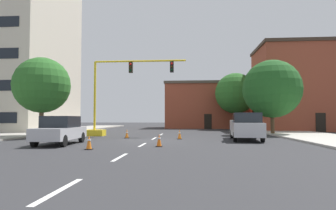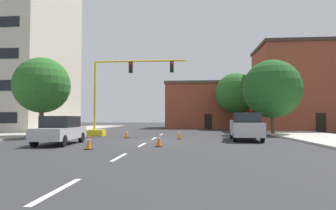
{
  "view_description": "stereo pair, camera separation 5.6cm",
  "coord_description": "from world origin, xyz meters",
  "px_view_note": "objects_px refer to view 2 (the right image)",
  "views": [
    {
      "loc": [
        2.95,
        -20.32,
        1.63
      ],
      "look_at": [
        0.74,
        6.91,
        2.85
      ],
      "focal_mm": 30.9,
      "sensor_mm": 36.0,
      "label": 1
    },
    {
      "loc": [
        3.01,
        -20.32,
        1.63
      ],
      "look_at": [
        0.74,
        6.91,
        2.85
      ],
      "focal_mm": 30.9,
      "sensor_mm": 36.0,
      "label": 2
    }
  ],
  "objects_px": {
    "tree_right_far": "(236,93)",
    "traffic_cone_roadside_b": "(89,142)",
    "pickup_truck_silver": "(246,127)",
    "sedan_silver_near_left": "(60,130)",
    "tree_right_mid": "(272,89)",
    "traffic_cone_roadside_d": "(179,134)",
    "traffic_cone_roadside_a": "(127,134)",
    "tree_left_near": "(42,85)",
    "traffic_cone_roadside_c": "(159,140)",
    "traffic_signal_gantry": "(107,111)"
  },
  "relations": [
    {
      "from": "tree_left_near",
      "to": "traffic_cone_roadside_d",
      "type": "distance_m",
      "value": 12.25
    },
    {
      "from": "traffic_signal_gantry",
      "to": "tree_right_far",
      "type": "height_order",
      "value": "tree_right_far"
    },
    {
      "from": "traffic_cone_roadside_a",
      "to": "traffic_cone_roadside_d",
      "type": "xyz_separation_m",
      "value": [
        4.26,
        -0.75,
        0.02
      ]
    },
    {
      "from": "pickup_truck_silver",
      "to": "traffic_cone_roadside_c",
      "type": "relative_size",
      "value": 7.52
    },
    {
      "from": "tree_left_near",
      "to": "sedan_silver_near_left",
      "type": "distance_m",
      "value": 8.17
    },
    {
      "from": "tree_right_mid",
      "to": "pickup_truck_silver",
      "type": "relative_size",
      "value": 1.31
    },
    {
      "from": "tree_right_far",
      "to": "traffic_signal_gantry",
      "type": "bearing_deg",
      "value": -132.06
    },
    {
      "from": "pickup_truck_silver",
      "to": "traffic_cone_roadside_a",
      "type": "xyz_separation_m",
      "value": [
        -9.13,
        1.34,
        -0.63
      ]
    },
    {
      "from": "tree_right_mid",
      "to": "traffic_cone_roadside_c",
      "type": "relative_size",
      "value": 9.82
    },
    {
      "from": "tree_right_far",
      "to": "traffic_cone_roadside_b",
      "type": "height_order",
      "value": "tree_right_far"
    },
    {
      "from": "sedan_silver_near_left",
      "to": "traffic_cone_roadside_c",
      "type": "height_order",
      "value": "sedan_silver_near_left"
    },
    {
      "from": "tree_left_near",
      "to": "pickup_truck_silver",
      "type": "xyz_separation_m",
      "value": [
        16.42,
        -1.57,
        -3.38
      ]
    },
    {
      "from": "sedan_silver_near_left",
      "to": "traffic_cone_roadside_d",
      "type": "height_order",
      "value": "sedan_silver_near_left"
    },
    {
      "from": "traffic_cone_roadside_a",
      "to": "tree_right_mid",
      "type": "bearing_deg",
      "value": 23.52
    },
    {
      "from": "tree_right_far",
      "to": "pickup_truck_silver",
      "type": "xyz_separation_m",
      "value": [
        -2.18,
        -19.21,
        -4.06
      ]
    },
    {
      "from": "pickup_truck_silver",
      "to": "tree_left_near",
      "type": "bearing_deg",
      "value": 174.54
    },
    {
      "from": "tree_right_far",
      "to": "tree_right_mid",
      "type": "bearing_deg",
      "value": -82.43
    },
    {
      "from": "traffic_cone_roadside_a",
      "to": "traffic_cone_roadside_b",
      "type": "relative_size",
      "value": 0.91
    },
    {
      "from": "tree_right_mid",
      "to": "traffic_cone_roadside_c",
      "type": "distance_m",
      "value": 16.08
    },
    {
      "from": "pickup_truck_silver",
      "to": "sedan_silver_near_left",
      "type": "bearing_deg",
      "value": -160.01
    },
    {
      "from": "sedan_silver_near_left",
      "to": "traffic_cone_roadside_d",
      "type": "relative_size",
      "value": 6.08
    },
    {
      "from": "tree_right_mid",
      "to": "traffic_cone_roadside_b",
      "type": "xyz_separation_m",
      "value": [
        -13.02,
        -14.01,
        -4.04
      ]
    },
    {
      "from": "tree_right_far",
      "to": "traffic_cone_roadside_a",
      "type": "bearing_deg",
      "value": -122.34
    },
    {
      "from": "traffic_signal_gantry",
      "to": "traffic_cone_roadside_d",
      "type": "relative_size",
      "value": 12.14
    },
    {
      "from": "sedan_silver_near_left",
      "to": "tree_right_mid",
      "type": "bearing_deg",
      "value": 35.66
    },
    {
      "from": "tree_right_mid",
      "to": "pickup_truck_silver",
      "type": "bearing_deg",
      "value": -118.65
    },
    {
      "from": "traffic_cone_roadside_d",
      "to": "tree_left_near",
      "type": "bearing_deg",
      "value": 175.17
    },
    {
      "from": "traffic_cone_roadside_a",
      "to": "traffic_cone_roadside_d",
      "type": "bearing_deg",
      "value": -9.97
    },
    {
      "from": "traffic_cone_roadside_b",
      "to": "pickup_truck_silver",
      "type": "bearing_deg",
      "value": 37.38
    },
    {
      "from": "tree_left_near",
      "to": "tree_right_far",
      "type": "bearing_deg",
      "value": 43.48
    },
    {
      "from": "tree_right_mid",
      "to": "traffic_cone_roadside_d",
      "type": "bearing_deg",
      "value": -143.69
    },
    {
      "from": "traffic_signal_gantry",
      "to": "traffic_cone_roadside_a",
      "type": "xyz_separation_m",
      "value": [
        2.41,
        -2.66,
        -1.9
      ]
    },
    {
      "from": "tree_right_mid",
      "to": "tree_right_far",
      "type": "relative_size",
      "value": 0.92
    },
    {
      "from": "traffic_cone_roadside_a",
      "to": "traffic_cone_roadside_d",
      "type": "height_order",
      "value": "traffic_cone_roadside_d"
    },
    {
      "from": "tree_right_far",
      "to": "sedan_silver_near_left",
      "type": "height_order",
      "value": "tree_right_far"
    },
    {
      "from": "pickup_truck_silver",
      "to": "sedan_silver_near_left",
      "type": "xyz_separation_m",
      "value": [
        -11.99,
        -4.36,
        -0.09
      ]
    },
    {
      "from": "pickup_truck_silver",
      "to": "traffic_cone_roadside_b",
      "type": "relative_size",
      "value": 7.1
    },
    {
      "from": "pickup_truck_silver",
      "to": "traffic_cone_roadside_c",
      "type": "bearing_deg",
      "value": -137.65
    },
    {
      "from": "tree_left_near",
      "to": "traffic_cone_roadside_b",
      "type": "bearing_deg",
      "value": -50.04
    },
    {
      "from": "traffic_signal_gantry",
      "to": "sedan_silver_near_left",
      "type": "distance_m",
      "value": 8.49
    },
    {
      "from": "traffic_signal_gantry",
      "to": "sedan_silver_near_left",
      "type": "height_order",
      "value": "traffic_signal_gantry"
    },
    {
      "from": "pickup_truck_silver",
      "to": "traffic_cone_roadside_d",
      "type": "bearing_deg",
      "value": 173.04
    },
    {
      "from": "traffic_signal_gantry",
      "to": "traffic_cone_roadside_c",
      "type": "relative_size",
      "value": 12.44
    },
    {
      "from": "traffic_cone_roadside_d",
      "to": "tree_right_far",
      "type": "bearing_deg",
      "value": 69.25
    },
    {
      "from": "tree_left_near",
      "to": "tree_right_far",
      "type": "distance_m",
      "value": 25.65
    },
    {
      "from": "tree_left_near",
      "to": "pickup_truck_silver",
      "type": "bearing_deg",
      "value": -5.46
    },
    {
      "from": "sedan_silver_near_left",
      "to": "traffic_cone_roadside_a",
      "type": "bearing_deg",
      "value": 63.37
    },
    {
      "from": "pickup_truck_silver",
      "to": "sedan_silver_near_left",
      "type": "height_order",
      "value": "pickup_truck_silver"
    },
    {
      "from": "traffic_cone_roadside_b",
      "to": "traffic_signal_gantry",
      "type": "bearing_deg",
      "value": 101.91
    },
    {
      "from": "tree_right_far",
      "to": "traffic_cone_roadside_c",
      "type": "height_order",
      "value": "tree_right_far"
    }
  ]
}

